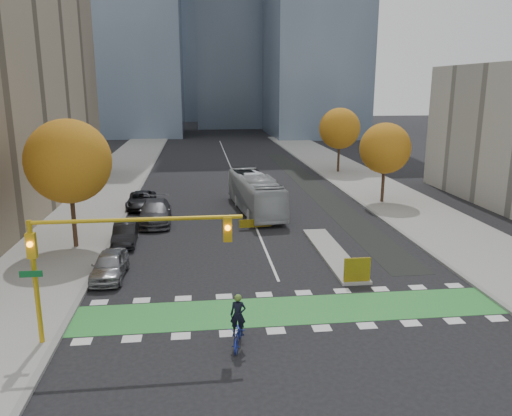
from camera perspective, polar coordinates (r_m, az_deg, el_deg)
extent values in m
plane|color=black|center=(22.35, 4.72, -13.21)|extent=(300.00, 300.00, 0.00)
cube|color=gray|center=(41.84, -19.44, -0.91)|extent=(7.00, 120.00, 0.15)
cube|color=gray|center=(44.39, 16.89, 0.10)|extent=(7.00, 120.00, 0.15)
cube|color=gray|center=(41.19, -14.70, -0.79)|extent=(0.30, 120.00, 0.16)
cube|color=gray|center=(43.12, 12.61, -0.02)|extent=(0.30, 120.00, 0.16)
cube|color=#2E8D36|center=(23.67, 4.00, -11.57)|extent=(20.00, 3.00, 0.01)
cube|color=silver|center=(60.49, -2.68, 4.16)|extent=(0.15, 70.00, 0.01)
cube|color=black|center=(51.83, 6.41, 2.45)|extent=(2.50, 50.00, 0.01)
cube|color=gray|center=(31.28, 8.72, -5.11)|extent=(1.60, 10.00, 0.16)
cube|color=yellow|center=(26.72, 11.48, -6.93)|extent=(1.40, 0.12, 1.30)
cylinder|color=#332114|center=(33.34, -20.20, -0.07)|extent=(0.28, 0.28, 5.25)
sphere|color=#A45514|center=(32.80, -20.64, 5.02)|extent=(5.20, 5.20, 5.20)
cylinder|color=#332114|center=(45.19, 14.34, 3.36)|extent=(0.28, 0.28, 4.55)
sphere|color=#A45514|center=(44.81, 14.54, 6.63)|extent=(4.40, 4.40, 4.40)
cylinder|color=#332114|center=(60.33, 9.43, 6.31)|extent=(0.28, 0.28, 4.90)
sphere|color=#A45514|center=(60.04, 9.53, 8.96)|extent=(4.80, 4.80, 4.80)
cylinder|color=#BF9914|center=(21.43, -23.86, -8.02)|extent=(0.20, 0.20, 5.20)
cylinder|color=#BF9914|center=(19.81, -13.46, -1.31)|extent=(8.20, 0.16, 0.16)
cube|color=#BF9914|center=(20.92, -24.28, -3.94)|extent=(0.35, 0.28, 1.00)
sphere|color=orange|center=(20.73, -24.45, -3.82)|extent=(0.22, 0.22, 0.22)
cube|color=#BF9914|center=(19.82, -3.28, -2.43)|extent=(0.35, 0.28, 1.00)
sphere|color=orange|center=(19.62, -3.25, -2.30)|extent=(0.22, 0.22, 0.22)
cube|color=#0C5926|center=(20.87, -24.33, -6.89)|extent=(0.85, 0.04, 0.25)
imported|color=navy|center=(20.47, -2.04, -14.25)|extent=(1.04, 2.03, 1.01)
imported|color=black|center=(20.08, -2.07, -12.08)|extent=(0.70, 0.53, 1.72)
sphere|color=#597F2D|center=(19.78, -2.08, -10.22)|extent=(0.29, 0.29, 0.29)
imported|color=#B8BDC1|center=(41.01, -0.08, 1.70)|extent=(3.79, 11.19, 3.06)
imported|color=gray|center=(28.23, -16.39, -6.27)|extent=(1.76, 4.22, 1.43)
imported|color=black|center=(33.84, -14.75, -2.89)|extent=(1.62, 4.16, 1.35)
imported|color=#47464B|center=(38.41, -11.43, -0.48)|extent=(2.53, 5.85, 1.68)
imported|color=black|center=(43.44, -12.98, 0.89)|extent=(2.34, 4.95, 1.37)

